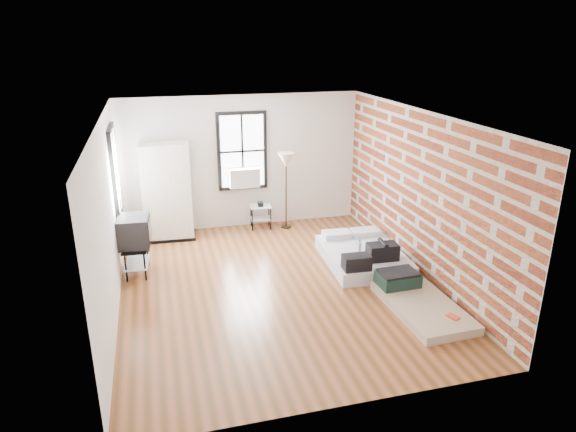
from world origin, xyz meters
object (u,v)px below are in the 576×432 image
object	(u,v)px
mattress_bare	(416,300)
floor_lamp	(286,164)
wardrobe	(167,192)
side_table	(261,211)
mattress_main	(363,255)
tv_stand	(135,233)

from	to	relation	value
mattress_bare	floor_lamp	size ratio (longest dim) A/B	1.07
wardrobe	side_table	distance (m)	1.99
wardrobe	side_table	xyz separation A→B (m)	(1.90, 0.07, -0.59)
mattress_main	floor_lamp	world-z (taller)	floor_lamp
mattress_main	floor_lamp	size ratio (longest dim) A/B	1.14
mattress_bare	side_table	bearing A→B (deg)	110.52
wardrobe	mattress_main	bearing A→B (deg)	-29.34
floor_lamp	side_table	bearing A→B (deg)	170.04
wardrobe	side_table	size ratio (longest dim) A/B	3.34
wardrobe	mattress_bare	bearing A→B (deg)	-43.91
mattress_main	mattress_bare	xyz separation A→B (m)	(0.18, -1.67, -0.05)
mattress_main	wardrobe	world-z (taller)	wardrobe
mattress_main	mattress_bare	size ratio (longest dim) A/B	1.07
mattress_bare	side_table	size ratio (longest dim) A/B	2.99
mattress_bare	floor_lamp	xyz separation A→B (m)	(-1.07, 3.80, 1.29)
mattress_bare	floor_lamp	bearing A→B (deg)	103.81
side_table	floor_lamp	bearing A→B (deg)	-9.96
wardrobe	tv_stand	size ratio (longest dim) A/B	1.88
mattress_bare	side_table	distance (m)	4.22
side_table	tv_stand	xyz separation A→B (m)	(-2.53, -1.59, 0.36)
wardrobe	floor_lamp	bearing A→B (deg)	2.98
floor_lamp	tv_stand	bearing A→B (deg)	-153.94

